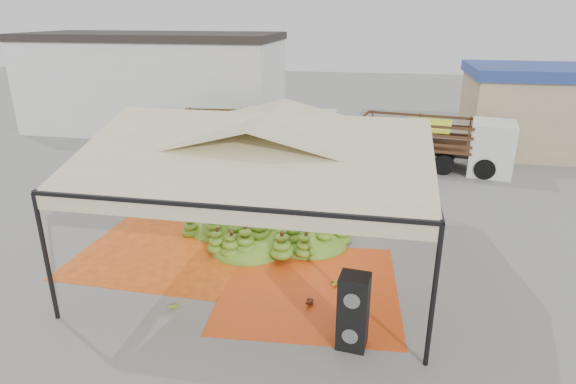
% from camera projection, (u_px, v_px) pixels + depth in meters
% --- Properties ---
extents(ground, '(90.00, 90.00, 0.00)m').
position_uv_depth(ground, '(271.00, 252.00, 13.76)').
color(ground, slate).
rests_on(ground, ground).
extents(canopy_tent, '(8.10, 8.10, 4.00)m').
position_uv_depth(canopy_tent, '(270.00, 140.00, 12.60)').
color(canopy_tent, black).
rests_on(canopy_tent, ground).
extents(building_white, '(14.30, 6.30, 5.40)m').
position_uv_depth(building_white, '(155.00, 82.00, 27.47)').
color(building_white, silver).
rests_on(building_white, ground).
extents(building_tan, '(6.30, 5.30, 4.10)m').
position_uv_depth(building_tan, '(533.00, 109.00, 23.19)').
color(building_tan, tan).
rests_on(building_tan, ground).
extents(tarp_left, '(4.72, 4.51, 0.01)m').
position_uv_depth(tarp_left, '(166.00, 250.00, 13.86)').
color(tarp_left, orange).
rests_on(tarp_left, ground).
extents(tarp_right, '(4.60, 4.80, 0.01)m').
position_uv_depth(tarp_right, '(310.00, 286.00, 12.01)').
color(tarp_right, red).
rests_on(tarp_right, ground).
extents(banana_heap, '(5.40, 4.51, 1.12)m').
position_uv_depth(banana_heap, '(268.00, 221.00, 14.41)').
color(banana_heap, '#397318').
rests_on(banana_heap, ground).
extents(hand_yellow_a, '(0.56, 0.51, 0.21)m').
position_uv_depth(hand_yellow_a, '(351.00, 312.00, 10.82)').
color(hand_yellow_a, gold).
rests_on(hand_yellow_a, ground).
extents(hand_yellow_b, '(0.45, 0.39, 0.18)m').
position_uv_depth(hand_yellow_b, '(331.00, 282.00, 12.05)').
color(hand_yellow_b, gold).
rests_on(hand_yellow_b, ground).
extents(hand_red_a, '(0.45, 0.37, 0.20)m').
position_uv_depth(hand_red_a, '(306.00, 300.00, 11.28)').
color(hand_red_a, '#522712').
rests_on(hand_red_a, ground).
extents(hand_red_b, '(0.49, 0.48, 0.17)m').
position_uv_depth(hand_red_b, '(349.00, 341.00, 9.88)').
color(hand_red_b, '#572B14').
rests_on(hand_red_b, ground).
extents(hand_green, '(0.47, 0.42, 0.17)m').
position_uv_depth(hand_green, '(171.00, 304.00, 11.16)').
color(hand_green, '#487919').
rests_on(hand_green, ground).
extents(hanging_bunches, '(4.74, 0.24, 0.20)m').
position_uv_depth(hanging_bunches, '(330.00, 170.00, 12.42)').
color(hanging_bunches, '#3E7D1A').
rests_on(hanging_bunches, ground).
extents(speaker_stack, '(0.65, 0.58, 1.63)m').
position_uv_depth(speaker_stack, '(353.00, 312.00, 9.61)').
color(speaker_stack, black).
rests_on(speaker_stack, ground).
extents(banana_leaves, '(0.96, 1.36, 3.70)m').
position_uv_depth(banana_leaves, '(218.00, 233.00, 14.93)').
color(banana_leaves, '#28671B').
rests_on(banana_leaves, ground).
extents(vendor, '(0.72, 0.60, 1.68)m').
position_uv_depth(vendor, '(346.00, 172.00, 18.01)').
color(vendor, gray).
rests_on(vendor, ground).
extents(truck_left, '(7.14, 3.04, 2.38)m').
position_uv_depth(truck_left, '(263.00, 133.00, 21.05)').
color(truck_left, '#523A1B').
rests_on(truck_left, ground).
extents(truck_right, '(6.63, 3.20, 2.18)m').
position_uv_depth(truck_right, '(441.00, 138.00, 20.83)').
color(truck_right, '#4D2B19').
rests_on(truck_right, ground).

